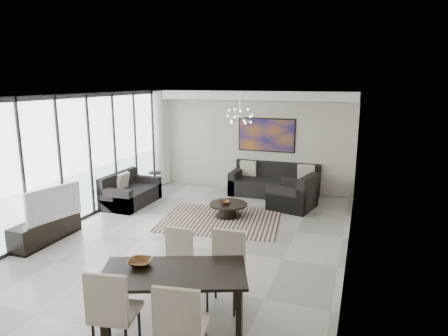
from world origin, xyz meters
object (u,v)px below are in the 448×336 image
at_px(dining_table, 174,278).
at_px(television, 50,203).
at_px(coffee_table, 228,209).
at_px(tv_console, 46,230).
at_px(sofa_main, 275,185).

bearing_deg(dining_table, television, 154.16).
xyz_separation_m(coffee_table, dining_table, (0.74, -4.38, 0.51)).
bearing_deg(tv_console, coffee_table, 41.87).
relative_size(sofa_main, tv_console, 1.56).
xyz_separation_m(coffee_table, sofa_main, (0.65, 2.17, 0.12)).
bearing_deg(coffee_table, dining_table, -80.38).
distance_m(sofa_main, dining_table, 6.55).
distance_m(television, dining_table, 3.95).
height_order(coffee_table, dining_table, dining_table).
relative_size(tv_console, television, 1.34).
xyz_separation_m(coffee_table, tv_console, (-2.97, -2.67, 0.06)).
bearing_deg(television, coffee_table, -32.87).
height_order(coffee_table, television, television).
xyz_separation_m(sofa_main, dining_table, (0.09, -6.54, 0.39)).
xyz_separation_m(sofa_main, tv_console, (-3.63, -4.83, -0.06)).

